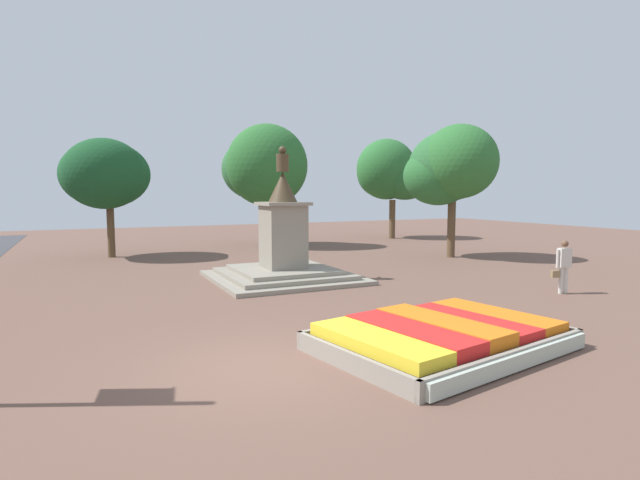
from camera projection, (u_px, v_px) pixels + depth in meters
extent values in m
plane|color=brown|center=(259.00, 368.00, 9.17)|extent=(79.79, 79.79, 0.00)
cube|color=#38281C|center=(441.00, 340.00, 10.34)|extent=(5.23, 3.98, 0.33)
cube|color=gray|center=(512.00, 361.00, 9.02)|extent=(4.88, 0.98, 0.37)
cube|color=gray|center=(386.00, 323.00, 11.66)|extent=(4.88, 0.98, 0.37)
cube|color=gray|center=(351.00, 362.00, 8.93)|extent=(0.70, 3.35, 0.37)
cube|color=gray|center=(509.00, 321.00, 11.75)|extent=(0.70, 3.35, 0.37)
cube|color=yellow|center=(376.00, 342.00, 9.25)|extent=(1.43, 3.10, 0.24)
cube|color=red|center=(411.00, 333.00, 9.78)|extent=(1.43, 3.10, 0.26)
cube|color=orange|center=(441.00, 326.00, 10.31)|extent=(1.43, 3.10, 0.28)
cube|color=red|center=(469.00, 321.00, 10.85)|extent=(1.43, 3.10, 0.18)
cube|color=orange|center=(494.00, 315.00, 11.38)|extent=(1.43, 3.10, 0.18)
cube|color=#B2BCAD|center=(514.00, 362.00, 8.98)|extent=(4.66, 1.03, 0.30)
cube|color=gray|center=(283.00, 277.00, 18.48)|extent=(5.09, 5.09, 0.15)
cube|color=gray|center=(283.00, 273.00, 18.46)|extent=(4.26, 4.26, 0.15)
cube|color=gray|center=(283.00, 269.00, 18.45)|extent=(3.42, 3.42, 0.15)
cube|color=gray|center=(283.00, 237.00, 18.33)|extent=(1.42, 1.42, 2.30)
cube|color=gray|center=(283.00, 204.00, 18.22)|extent=(1.67, 1.67, 0.12)
cone|color=#473823|center=(283.00, 187.00, 18.16)|extent=(1.06, 1.06, 1.10)
cylinder|color=#473823|center=(283.00, 163.00, 18.07)|extent=(0.45, 0.45, 0.64)
sphere|color=#473823|center=(283.00, 150.00, 18.03)|extent=(0.28, 0.28, 0.28)
cylinder|color=#473823|center=(279.00, 160.00, 18.31)|extent=(0.12, 0.52, 0.47)
cylinder|color=beige|center=(566.00, 280.00, 15.90)|extent=(0.13, 0.13, 0.85)
cylinder|color=beige|center=(561.00, 280.00, 15.86)|extent=(0.13, 0.13, 0.85)
cube|color=beige|center=(564.00, 258.00, 15.81)|extent=(0.42, 0.30, 0.61)
cylinder|color=beige|center=(571.00, 258.00, 15.87)|extent=(0.09, 0.09, 0.58)
cylinder|color=beige|center=(558.00, 259.00, 15.76)|extent=(0.09, 0.09, 0.58)
sphere|color=brown|center=(565.00, 244.00, 15.77)|extent=(0.22, 0.22, 0.22)
cube|color=olive|center=(555.00, 274.00, 15.79)|extent=(0.30, 0.18, 0.22)
cylinder|color=brown|center=(451.00, 228.00, 24.71)|extent=(0.39, 0.39, 2.92)
ellipsoid|color=#2B6931|center=(438.00, 176.00, 24.56)|extent=(3.54, 3.25, 2.90)
ellipsoid|color=#2D6935|center=(449.00, 166.00, 24.45)|extent=(3.91, 3.86, 3.43)
ellipsoid|color=#2D6C30|center=(459.00, 161.00, 23.80)|extent=(3.60, 3.72, 3.54)
cylinder|color=brown|center=(111.00, 232.00, 24.74)|extent=(0.35, 0.35, 2.48)
ellipsoid|color=#184F26|center=(105.00, 174.00, 24.56)|extent=(4.25, 4.08, 3.30)
ellipsoid|color=#194C26|center=(104.00, 174.00, 23.78)|extent=(3.83, 3.38, 3.37)
cylinder|color=#4C3823|center=(268.00, 223.00, 30.37)|extent=(0.31, 0.31, 2.72)
ellipsoid|color=#2F6736|center=(255.00, 169.00, 29.98)|extent=(3.96, 4.07, 3.64)
ellipsoid|color=#2C6A2F|center=(267.00, 165.00, 29.05)|extent=(4.80, 4.22, 4.78)
cylinder|color=brown|center=(392.00, 219.00, 34.81)|extent=(0.43, 0.43, 2.69)
ellipsoid|color=#2E6B35|center=(382.00, 173.00, 34.98)|extent=(3.49, 3.60, 3.47)
ellipsoid|color=#2B6831|center=(405.00, 180.00, 34.71)|extent=(3.61, 3.50, 2.75)
ellipsoid|color=#2C6B31|center=(387.00, 169.00, 34.79)|extent=(4.31, 3.79, 4.21)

